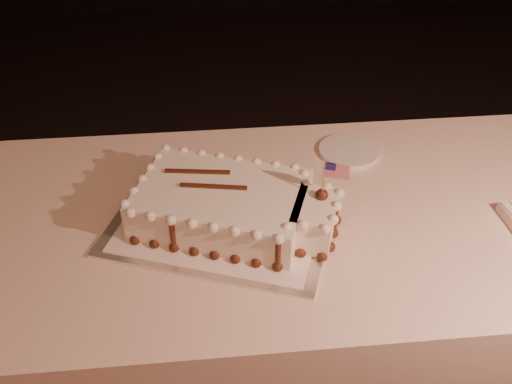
{
  "coord_description": "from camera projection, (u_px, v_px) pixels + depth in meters",
  "views": [
    {
      "loc": [
        -0.39,
        -0.45,
        1.64
      ],
      "look_at": [
        -0.29,
        0.58,
        0.84
      ],
      "focal_mm": 40.0,
      "sensor_mm": 36.0,
      "label": 1
    }
  ],
  "objects": [
    {
      "name": "cake_board",
      "position": [
        223.0,
        221.0,
        1.36
      ],
      "size": [
        0.61,
        0.53,
        0.01
      ],
      "primitive_type": "cube",
      "rotation": [
        0.0,
        0.0,
        -0.35
      ],
      "color": "silver",
      "rests_on": "banquet_table"
    },
    {
      "name": "sheet_cake",
      "position": [
        233.0,
        206.0,
        1.32
      ],
      "size": [
        0.5,
        0.38,
        0.19
      ],
      "color": "white",
      "rests_on": "doily"
    },
    {
      "name": "banquet_table",
      "position": [
        354.0,
        309.0,
        1.63
      ],
      "size": [
        2.4,
        0.8,
        0.75
      ],
      "primitive_type": "cube",
      "color": "#F9D4C1",
      "rests_on": "ground"
    },
    {
      "name": "doily",
      "position": [
        223.0,
        219.0,
        1.35
      ],
      "size": [
        0.54,
        0.48,
        0.0
      ],
      "primitive_type": "cube",
      "rotation": [
        0.0,
        0.0,
        -0.35
      ],
      "color": "white",
      "rests_on": "cake_board"
    },
    {
      "name": "side_plate",
      "position": [
        349.0,
        151.0,
        1.59
      ],
      "size": [
        0.17,
        0.17,
        0.01
      ],
      "primitive_type": "cylinder",
      "color": "silver",
      "rests_on": "banquet_table"
    }
  ]
}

